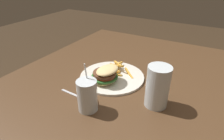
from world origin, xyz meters
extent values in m
cube|color=#4C331E|center=(0.00, 0.00, 0.69)|extent=(1.29, 1.24, 0.03)
cylinder|color=#392616|center=(-0.58, -0.55, 0.34)|extent=(0.09, 0.09, 0.67)
cylinder|color=silver|center=(0.02, -0.15, 0.71)|extent=(0.31, 0.31, 0.01)
ellipsoid|color=#E0C17F|center=(0.08, -0.15, 0.72)|extent=(0.12, 0.10, 0.02)
cylinder|color=#2D6628|center=(0.08, -0.15, 0.74)|extent=(0.12, 0.12, 0.01)
cylinder|color=red|center=(0.08, -0.15, 0.75)|extent=(0.10, 0.10, 0.01)
cylinder|color=brown|center=(0.08, -0.15, 0.76)|extent=(0.11, 0.11, 0.01)
ellipsoid|color=#E0C17F|center=(0.07, -0.14, 0.78)|extent=(0.12, 0.10, 0.04)
cube|color=gold|center=(-0.07, -0.16, 0.74)|extent=(0.05, 0.07, 0.01)
cube|color=gold|center=(-0.05, -0.15, 0.74)|extent=(0.07, 0.01, 0.02)
cube|color=gold|center=(-0.05, -0.14, 0.74)|extent=(0.04, 0.07, 0.03)
cube|color=gold|center=(-0.04, -0.17, 0.72)|extent=(0.05, 0.07, 0.03)
cube|color=gold|center=(-0.02, -0.15, 0.73)|extent=(0.03, 0.08, 0.02)
cube|color=gold|center=(-0.05, -0.15, 0.72)|extent=(0.05, 0.04, 0.01)
cube|color=gold|center=(-0.04, -0.08, 0.72)|extent=(0.06, 0.07, 0.02)
cube|color=gold|center=(0.01, -0.15, 0.72)|extent=(0.08, 0.01, 0.03)
cube|color=gold|center=(-0.01, -0.20, 0.72)|extent=(0.02, 0.06, 0.02)
cube|color=gold|center=(-0.10, -0.18, 0.72)|extent=(0.03, 0.05, 0.03)
cube|color=gold|center=(0.01, -0.13, 0.72)|extent=(0.04, 0.07, 0.02)
cube|color=gold|center=(-0.05, -0.17, 0.73)|extent=(0.06, 0.05, 0.02)
cylinder|color=silver|center=(0.11, 0.10, 0.79)|extent=(0.09, 0.09, 0.17)
cylinder|color=#C67F23|center=(0.11, 0.10, 0.77)|extent=(0.08, 0.08, 0.14)
cylinder|color=silver|center=(0.26, -0.11, 0.77)|extent=(0.07, 0.07, 0.12)
cylinder|color=#EFA819|center=(0.26, -0.11, 0.76)|extent=(0.07, 0.07, 0.10)
cylinder|color=white|center=(0.24, -0.12, 0.80)|extent=(0.01, 0.02, 0.18)
ellipsoid|color=silver|center=(0.22, -0.13, 0.71)|extent=(0.05, 0.06, 0.02)
cube|color=silver|center=(0.22, -0.22, 0.71)|extent=(0.02, 0.14, 0.00)
camera|label=1|loc=(0.70, 0.24, 1.18)|focal=30.00mm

